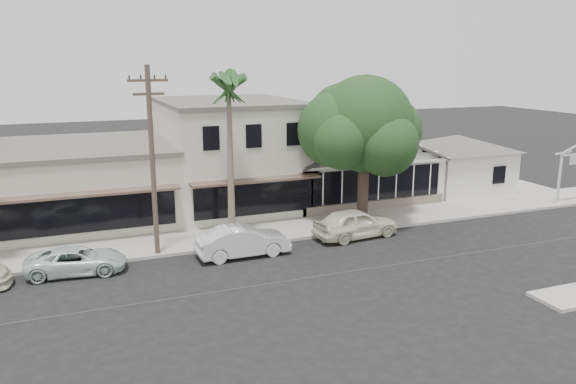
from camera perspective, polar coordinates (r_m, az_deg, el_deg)
name	(u,v)px	position (r m, az deg, el deg)	size (l,w,h in m)	color
ground	(376,268)	(26.02, 8.94, -7.59)	(140.00, 140.00, 0.00)	black
sidewalk_north	(173,243)	(29.43, -11.63, -5.06)	(90.00, 3.50, 0.15)	#9E9991
corner_shop	(348,159)	(38.23, 6.13, 3.32)	(10.40, 8.60, 5.10)	white
side_cottage	(456,170)	(42.06, 16.67, 2.20)	(6.00, 6.00, 3.00)	white
row_building_near	(230,155)	(36.14, -5.96, 3.76)	(8.00, 10.00, 6.50)	beige
row_building_midnear	(82,184)	(35.08, -20.20, 0.80)	(10.00, 10.00, 4.20)	beige
utility_pole	(152,158)	(26.66, -13.63, 3.39)	(1.80, 0.24, 9.00)	brown
car_0	(356,223)	(29.87, 6.87, -3.17)	(1.85, 4.61, 1.57)	silver
car_1	(243,241)	(27.01, -4.62, -5.01)	(1.56, 4.49, 1.48)	silver
car_2	(77,260)	(26.55, -20.68, -6.53)	(1.96, 4.25, 1.18)	silver
shade_tree	(362,126)	(31.93, 7.49, 6.62)	(7.59, 6.86, 8.43)	#4B372D
palm_east	(229,88)	(28.62, -6.06, 10.43)	(3.09, 3.09, 9.09)	#726651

